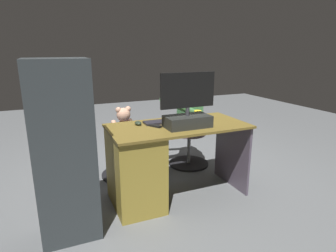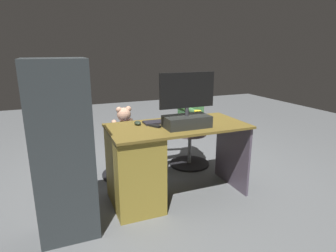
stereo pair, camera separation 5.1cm
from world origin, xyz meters
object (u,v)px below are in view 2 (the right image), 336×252
(cup, at_px, (198,115))
(office_chair_teddy, at_px, (126,154))
(teddy_bear, at_px, (124,123))
(visitor_chair, at_px, (190,145))
(desk, at_px, (144,164))
(monitor, at_px, (187,112))
(tv_remote, at_px, (154,126))
(computer_mouse, at_px, (138,123))
(person, at_px, (183,116))
(keyboard, at_px, (164,121))

(cup, bearing_deg, office_chair_teddy, -38.79)
(teddy_bear, bearing_deg, visitor_chair, 178.54)
(cup, bearing_deg, desk, 12.96)
(monitor, distance_m, tv_remote, 0.34)
(computer_mouse, bearing_deg, teddy_bear, -89.11)
(desk, xyz_separation_m, office_chair_teddy, (0.01, -0.68, -0.14))
(visitor_chair, bearing_deg, computer_mouse, 32.01)
(computer_mouse, height_order, office_chair_teddy, computer_mouse)
(cup, distance_m, tv_remote, 0.54)
(office_chair_teddy, relative_size, person, 0.50)
(computer_mouse, bearing_deg, person, -144.50)
(computer_mouse, height_order, person, person)
(computer_mouse, bearing_deg, visitor_chair, -147.99)
(cup, height_order, person, person)
(keyboard, distance_m, person, 0.70)
(tv_remote, height_order, visitor_chair, tv_remote)
(monitor, bearing_deg, person, -112.83)
(person, bearing_deg, keyboard, 49.43)
(desk, relative_size, computer_mouse, 13.91)
(keyboard, bearing_deg, tv_remote, 35.73)
(computer_mouse, xyz_separation_m, person, (-0.73, -0.52, -0.10))
(monitor, relative_size, computer_mouse, 5.57)
(computer_mouse, distance_m, visitor_chair, 1.09)
(keyboard, xyz_separation_m, person, (-0.45, -0.53, -0.09))
(office_chair_teddy, bearing_deg, visitor_chair, 179.40)
(computer_mouse, distance_m, tv_remote, 0.17)
(tv_remote, relative_size, office_chair_teddy, 0.26)
(desk, distance_m, visitor_chair, 1.07)
(desk, bearing_deg, office_chair_teddy, -89.02)
(person, bearing_deg, tv_remote, 46.54)
(monitor, height_order, office_chair_teddy, monitor)
(computer_mouse, distance_m, office_chair_teddy, 0.73)
(keyboard, relative_size, office_chair_teddy, 0.74)
(cup, xyz_separation_m, office_chair_teddy, (0.66, -0.53, -0.54))
(monitor, relative_size, visitor_chair, 1.05)
(teddy_bear, bearing_deg, tv_remote, 101.28)
(computer_mouse, distance_m, person, 0.90)
(monitor, bearing_deg, desk, -13.76)
(monitor, height_order, teddy_bear, monitor)
(visitor_chair, bearing_deg, keyboard, 43.63)
(office_chair_teddy, bearing_deg, desk, 90.98)
(visitor_chair, bearing_deg, cup, 71.20)
(office_chair_teddy, distance_m, visitor_chair, 0.84)
(visitor_chair, height_order, person, person)
(monitor, xyz_separation_m, office_chair_teddy, (0.41, -0.78, -0.63))
(desk, relative_size, cup, 15.01)
(keyboard, xyz_separation_m, teddy_bear, (0.28, -0.55, -0.13))
(cup, relative_size, person, 0.08)
(keyboard, bearing_deg, computer_mouse, -1.97)
(tv_remote, xyz_separation_m, office_chair_teddy, (0.13, -0.64, -0.50))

